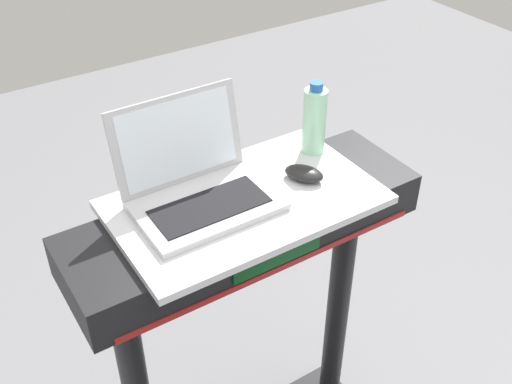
# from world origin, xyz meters

# --- Properties ---
(desk_board) EXTENTS (0.63, 0.38, 0.02)m
(desk_board) POSITION_xyz_m (0.00, 0.70, 1.14)
(desk_board) COLOR silver
(desk_board) RESTS_ON treadmill_base
(laptop) EXTENTS (0.33, 0.27, 0.23)m
(laptop) POSITION_xyz_m (-0.10, 0.75, 1.19)
(laptop) COLOR #B7B7BC
(laptop) RESTS_ON desk_board
(computer_mouse) EXTENTS (0.10, 0.12, 0.03)m
(computer_mouse) POSITION_xyz_m (0.17, 0.69, 1.16)
(computer_mouse) COLOR black
(computer_mouse) RESTS_ON desk_board
(water_bottle) EXTENTS (0.06, 0.06, 0.20)m
(water_bottle) POSITION_xyz_m (0.27, 0.79, 1.24)
(water_bottle) COLOR #9EDBB2
(water_bottle) RESTS_ON desk_board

